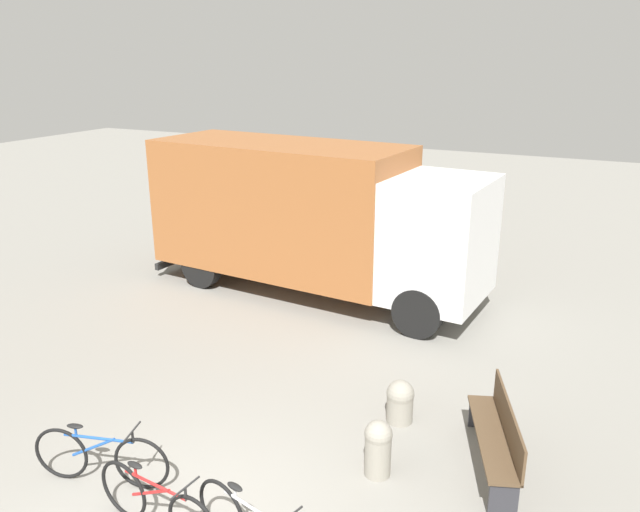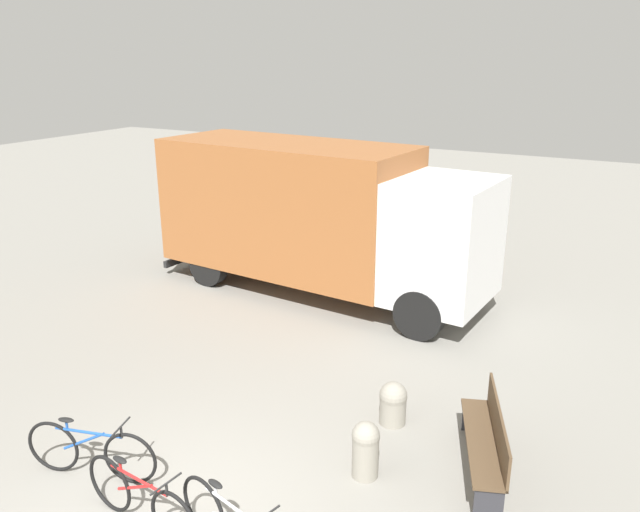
# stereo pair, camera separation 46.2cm
# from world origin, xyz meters

# --- Properties ---
(delivery_truck) EXTENTS (7.80, 2.88, 3.34)m
(delivery_truck) POSITION_xyz_m (-2.11, 7.37, 1.84)
(delivery_truck) COLOR #99592D
(delivery_truck) RESTS_ON ground
(park_bench) EXTENTS (1.05, 1.99, 0.93)m
(park_bench) POSITION_xyz_m (2.95, 2.73, 0.52)
(park_bench) COLOR brown
(park_bench) RESTS_ON ground
(bicycle_near) EXTENTS (1.78, 0.60, 0.83)m
(bicycle_near) POSITION_xyz_m (-1.49, 0.22, 0.39)
(bicycle_near) COLOR black
(bicycle_near) RESTS_ON ground
(bicycle_middle) EXTENTS (1.82, 0.44, 0.83)m
(bicycle_middle) POSITION_xyz_m (-0.28, -0.16, 0.39)
(bicycle_middle) COLOR black
(bicycle_middle) RESTS_ON ground
(bollard_near_bench) EXTENTS (0.36, 0.36, 0.78)m
(bollard_near_bench) POSITION_xyz_m (1.59, 1.91, 0.42)
(bollard_near_bench) COLOR gray
(bollard_near_bench) RESTS_ON ground
(bollard_far_bench) EXTENTS (0.41, 0.41, 0.66)m
(bollard_far_bench) POSITION_xyz_m (1.45, 3.21, 0.34)
(bollard_far_bench) COLOR gray
(bollard_far_bench) RESTS_ON ground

